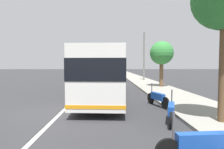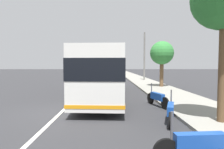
{
  "view_description": "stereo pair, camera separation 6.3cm",
  "coord_description": "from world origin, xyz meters",
  "px_view_note": "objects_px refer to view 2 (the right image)",
  "views": [
    {
      "loc": [
        -8.99,
        -2.39,
        2.33
      ],
      "look_at": [
        5.74,
        -2.6,
        1.6
      ],
      "focal_mm": 28.75,
      "sensor_mm": 36.0,
      "label": 1
    },
    {
      "loc": [
        -8.99,
        -2.45,
        2.33
      ],
      "look_at": [
        5.74,
        -2.6,
        1.6
      ],
      "focal_mm": 28.75,
      "sensor_mm": 36.0,
      "label": 2
    }
  ],
  "objects_px": {
    "car_ahead_same_lane": "(111,71)",
    "car_side_street": "(96,70)",
    "motorcycle_nearest_curb": "(171,111)",
    "utility_pole": "(144,57)",
    "motorcycle_by_tree": "(199,144)",
    "roadside_tree_mid_block": "(162,54)",
    "car_far_distant": "(90,72)",
    "coach_bus": "(106,72)",
    "car_behind_bus": "(82,75)",
    "motorcycle_mid_row": "(157,98)"
  },
  "relations": [
    {
      "from": "car_ahead_same_lane",
      "to": "car_side_street",
      "type": "distance_m",
      "value": 6.98
    },
    {
      "from": "motorcycle_nearest_curb",
      "to": "utility_pole",
      "type": "xyz_separation_m",
      "value": [
        20.17,
        -2.74,
        3.23
      ]
    },
    {
      "from": "motorcycle_nearest_curb",
      "to": "utility_pole",
      "type": "relative_size",
      "value": 0.29
    },
    {
      "from": "motorcycle_by_tree",
      "to": "roadside_tree_mid_block",
      "type": "relative_size",
      "value": 0.46
    },
    {
      "from": "car_far_distant",
      "to": "car_ahead_same_lane",
      "type": "relative_size",
      "value": 0.87
    },
    {
      "from": "coach_bus",
      "to": "car_behind_bus",
      "type": "height_order",
      "value": "coach_bus"
    },
    {
      "from": "car_far_distant",
      "to": "utility_pole",
      "type": "height_order",
      "value": "utility_pole"
    },
    {
      "from": "car_ahead_same_lane",
      "to": "motorcycle_nearest_curb",
      "type": "bearing_deg",
      "value": -179.48
    },
    {
      "from": "motorcycle_mid_row",
      "to": "car_behind_bus",
      "type": "distance_m",
      "value": 20.56
    },
    {
      "from": "roadside_tree_mid_block",
      "to": "car_ahead_same_lane",
      "type": "bearing_deg",
      "value": 7.16
    },
    {
      "from": "motorcycle_nearest_curb",
      "to": "motorcycle_mid_row",
      "type": "xyz_separation_m",
      "value": [
        2.83,
        -0.19,
        0.01
      ]
    },
    {
      "from": "motorcycle_mid_row",
      "to": "motorcycle_by_tree",
      "type": "bearing_deg",
      "value": 156.91
    },
    {
      "from": "car_behind_bus",
      "to": "car_ahead_same_lane",
      "type": "bearing_deg",
      "value": 174.64
    },
    {
      "from": "coach_bus",
      "to": "motorcycle_by_tree",
      "type": "xyz_separation_m",
      "value": [
        -9.37,
        -2.41,
        -1.36
      ]
    },
    {
      "from": "motorcycle_by_tree",
      "to": "car_far_distant",
      "type": "height_order",
      "value": "car_far_distant"
    },
    {
      "from": "motorcycle_nearest_curb",
      "to": "motorcycle_mid_row",
      "type": "distance_m",
      "value": 2.84
    },
    {
      "from": "utility_pole",
      "to": "motorcycle_by_tree",
      "type": "bearing_deg",
      "value": 172.37
    },
    {
      "from": "car_far_distant",
      "to": "car_behind_bus",
      "type": "bearing_deg",
      "value": 6.26
    },
    {
      "from": "roadside_tree_mid_block",
      "to": "car_side_street",
      "type": "bearing_deg",
      "value": 13.14
    },
    {
      "from": "utility_pole",
      "to": "car_behind_bus",
      "type": "bearing_deg",
      "value": 79.02
    },
    {
      "from": "coach_bus",
      "to": "roadside_tree_mid_block",
      "type": "distance_m",
      "value": 7.96
    },
    {
      "from": "motorcycle_mid_row",
      "to": "car_behind_bus",
      "type": "xyz_separation_m",
      "value": [
        19.24,
        7.24,
        0.23
      ]
    },
    {
      "from": "roadside_tree_mid_block",
      "to": "utility_pole",
      "type": "xyz_separation_m",
      "value": [
        8.69,
        0.17,
        0.1
      ]
    },
    {
      "from": "motorcycle_nearest_curb",
      "to": "roadside_tree_mid_block",
      "type": "distance_m",
      "value": 12.25
    },
    {
      "from": "coach_bus",
      "to": "car_ahead_same_lane",
      "type": "distance_m",
      "value": 45.4
    },
    {
      "from": "coach_bus",
      "to": "motorcycle_nearest_curb",
      "type": "height_order",
      "value": "coach_bus"
    },
    {
      "from": "motorcycle_by_tree",
      "to": "car_far_distant",
      "type": "relative_size",
      "value": 0.56
    },
    {
      "from": "coach_bus",
      "to": "motorcycle_nearest_curb",
      "type": "distance_m",
      "value": 6.95
    },
    {
      "from": "coach_bus",
      "to": "car_ahead_same_lane",
      "type": "bearing_deg",
      "value": 2.55
    },
    {
      "from": "car_behind_bus",
      "to": "car_side_street",
      "type": "xyz_separation_m",
      "value": [
        33.99,
        0.44,
        -0.03
      ]
    },
    {
      "from": "motorcycle_mid_row",
      "to": "car_side_street",
      "type": "xyz_separation_m",
      "value": [
        53.23,
        7.68,
        0.2
      ]
    },
    {
      "from": "coach_bus",
      "to": "car_ahead_same_lane",
      "type": "height_order",
      "value": "coach_bus"
    },
    {
      "from": "motorcycle_mid_row",
      "to": "roadside_tree_mid_block",
      "type": "height_order",
      "value": "roadside_tree_mid_block"
    },
    {
      "from": "roadside_tree_mid_block",
      "to": "utility_pole",
      "type": "height_order",
      "value": "utility_pole"
    },
    {
      "from": "motorcycle_by_tree",
      "to": "motorcycle_nearest_curb",
      "type": "relative_size",
      "value": 1.06
    },
    {
      "from": "car_behind_bus",
      "to": "coach_bus",
      "type": "bearing_deg",
      "value": 19.16
    },
    {
      "from": "car_side_street",
      "to": "car_far_distant",
      "type": "bearing_deg",
      "value": 0.28
    },
    {
      "from": "utility_pole",
      "to": "roadside_tree_mid_block",
      "type": "bearing_deg",
      "value": -178.87
    },
    {
      "from": "coach_bus",
      "to": "car_side_street",
      "type": "relative_size",
      "value": 2.95
    },
    {
      "from": "motorcycle_mid_row",
      "to": "car_behind_bus",
      "type": "bearing_deg",
      "value": 3.0
    },
    {
      "from": "motorcycle_mid_row",
      "to": "car_ahead_same_lane",
      "type": "bearing_deg",
      "value": -14.91
    },
    {
      "from": "coach_bus",
      "to": "motorcycle_mid_row",
      "type": "xyz_separation_m",
      "value": [
        -3.38,
        -2.98,
        -1.35
      ]
    },
    {
      "from": "motorcycle_by_tree",
      "to": "motorcycle_nearest_curb",
      "type": "distance_m",
      "value": 3.17
    },
    {
      "from": "car_behind_bus",
      "to": "utility_pole",
      "type": "xyz_separation_m",
      "value": [
        -1.9,
        -9.79,
        2.99
      ]
    },
    {
      "from": "motorcycle_mid_row",
      "to": "roadside_tree_mid_block",
      "type": "bearing_deg",
      "value": -35.1
    },
    {
      "from": "motorcycle_by_tree",
      "to": "car_far_distant",
      "type": "xyz_separation_m",
      "value": [
        42.89,
        7.31,
        0.22
      ]
    },
    {
      "from": "car_far_distant",
      "to": "car_side_street",
      "type": "distance_m",
      "value": 16.32
    },
    {
      "from": "coach_bus",
      "to": "motorcycle_mid_row",
      "type": "distance_m",
      "value": 4.71
    },
    {
      "from": "utility_pole",
      "to": "motorcycle_nearest_curb",
      "type": "bearing_deg",
      "value": 172.26
    },
    {
      "from": "coach_bus",
      "to": "car_far_distant",
      "type": "distance_m",
      "value": 33.9
    }
  ]
}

